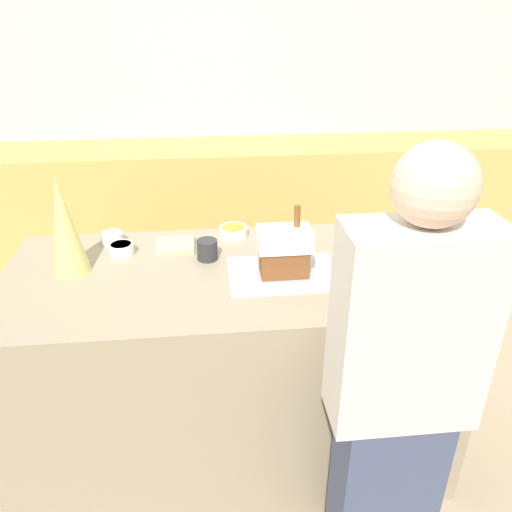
{
  "coord_description": "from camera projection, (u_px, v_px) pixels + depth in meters",
  "views": [
    {
      "loc": [
        -0.08,
        -1.74,
        1.89
      ],
      "look_at": [
        0.1,
        0.0,
        1.0
      ],
      "focal_mm": 35.0,
      "sensor_mm": 36.0,
      "label": 1
    }
  ],
  "objects": [
    {
      "name": "wall_back",
      "position": [
        212.0,
        89.0,
        3.78
      ],
      "size": [
        8.0,
        0.05,
        2.6
      ],
      "color": "beige",
      "rests_on": "ground_plane"
    },
    {
      "name": "cookbook",
      "position": [
        175.0,
        246.0,
        2.17
      ],
      "size": [
        0.16,
        0.16,
        0.02
      ],
      "color": "#CCB78C",
      "rests_on": "kitchen_island"
    },
    {
      "name": "candy_bowl_near_tray_right",
      "position": [
        233.0,
        231.0,
        2.27
      ],
      "size": [
        0.13,
        0.13,
        0.04
      ],
      "color": "white",
      "rests_on": "kitchen_island"
    },
    {
      "name": "gingerbread_house",
      "position": [
        284.0,
        250.0,
        1.91
      ],
      "size": [
        0.2,
        0.14,
        0.27
      ],
      "color": "brown",
      "rests_on": "baking_tray"
    },
    {
      "name": "mug",
      "position": [
        207.0,
        250.0,
        2.06
      ],
      "size": [
        0.09,
        0.09,
        0.08
      ],
      "color": "#2D2D33",
      "rests_on": "kitchen_island"
    },
    {
      "name": "baking_tray",
      "position": [
        283.0,
        274.0,
        1.95
      ],
      "size": [
        0.43,
        0.31,
        0.01
      ],
      "color": "#B2B2BC",
      "rests_on": "kitchen_island"
    },
    {
      "name": "candy_bowl_front_corner",
      "position": [
        122.0,
        249.0,
        2.1
      ],
      "size": [
        0.1,
        0.1,
        0.05
      ],
      "color": "white",
      "rests_on": "kitchen_island"
    },
    {
      "name": "back_cabinet_block",
      "position": [
        217.0,
        206.0,
        3.87
      ],
      "size": [
        6.0,
        0.6,
        0.95
      ],
      "color": "tan",
      "rests_on": "ground_plane"
    },
    {
      "name": "candy_bowl_beside_tree",
      "position": [
        290.0,
        237.0,
        2.22
      ],
      "size": [
        0.11,
        0.11,
        0.04
      ],
      "color": "white",
      "rests_on": "kitchen_island"
    },
    {
      "name": "ground_plane",
      "position": [
        235.0,
        440.0,
        2.41
      ],
      "size": [
        12.0,
        12.0,
        0.0
      ],
      "primitive_type": "plane",
      "color": "tan"
    },
    {
      "name": "decorative_tree",
      "position": [
        64.0,
        226.0,
        1.89
      ],
      "size": [
        0.14,
        0.14,
        0.39
      ],
      "color": "#DBD675",
      "rests_on": "kitchen_island"
    },
    {
      "name": "person",
      "position": [
        398.0,
        398.0,
        1.5
      ],
      "size": [
        0.42,
        0.53,
        1.61
      ],
      "color": "#424C6B",
      "rests_on": "ground_plane"
    },
    {
      "name": "candy_bowl_center_rear",
      "position": [
        390.0,
        251.0,
        2.09
      ],
      "size": [
        0.13,
        0.13,
        0.05
      ],
      "color": "white",
      "rests_on": "kitchen_island"
    },
    {
      "name": "candy_bowl_behind_tray",
      "position": [
        68.0,
        251.0,
        2.09
      ],
      "size": [
        0.09,
        0.09,
        0.04
      ],
      "color": "silver",
      "rests_on": "kitchen_island"
    },
    {
      "name": "kitchen_island",
      "position": [
        233.0,
        364.0,
        2.2
      ],
      "size": [
        1.81,
        0.84,
        0.94
      ],
      "color": "gray",
      "rests_on": "ground_plane"
    },
    {
      "name": "candy_bowl_near_tray_left",
      "position": [
        112.0,
        238.0,
        2.2
      ],
      "size": [
        0.1,
        0.1,
        0.05
      ],
      "color": "white",
      "rests_on": "kitchen_island"
    }
  ]
}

